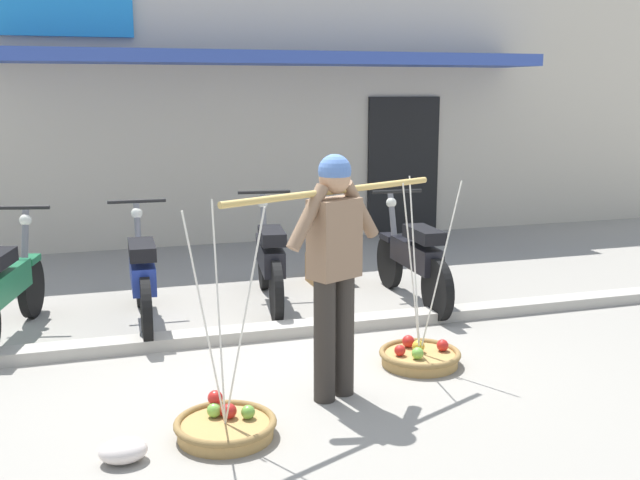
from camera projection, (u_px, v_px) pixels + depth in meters
name	position (u px, v px, depth m)	size (l,w,h in m)	color
ground_plane	(283.00, 365.00, 5.92)	(90.00, 90.00, 0.00)	gray
sidewalk_curb	(263.00, 332.00, 6.56)	(20.00, 0.24, 0.10)	#AEA89C
fruit_vendor	(334.00, 260.00, 5.11)	(1.70, 0.82, 1.70)	#2D2823
fruit_basket_left_side	(420.00, 355.00, 5.91)	(0.64, 0.64, 1.45)	#B2894C
fruit_basket_right_side	(225.00, 425.00, 4.68)	(0.64, 0.64, 1.45)	#B2894C
motorcycle_nearest_shop	(6.00, 288.00, 6.43)	(0.62, 1.79, 1.09)	black
motorcycle_second_in_row	(142.00, 276.00, 6.84)	(0.54, 1.82, 1.09)	black
motorcycle_third_in_row	(270.00, 261.00, 7.46)	(0.54, 1.81, 1.09)	black
motorcycle_end_of_row	(413.00, 259.00, 7.52)	(0.54, 1.82, 1.09)	black
storefront_building	(237.00, 89.00, 12.68)	(13.00, 6.00, 4.20)	beige
plastic_litter_bag	(123.00, 451.00, 4.36)	(0.28, 0.22, 0.14)	silver
wooden_crate	(329.00, 268.00, 8.40)	(0.44, 0.36, 0.32)	olive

